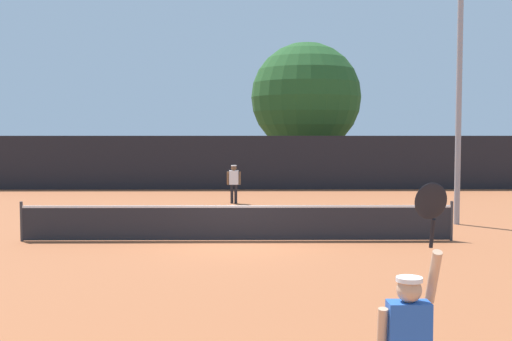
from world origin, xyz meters
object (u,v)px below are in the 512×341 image
Objects in this scene: player_serving at (409,337)px; large_tree at (306,98)px; player_receiving at (234,180)px; light_pole at (460,55)px; tennis_ball at (266,229)px; parked_car_near at (276,168)px.

player_serving is 32.24m from large_tree.
light_pole is (7.25, -6.00, 4.39)m from player_receiving.
large_tree is at bearing -108.99° from player_receiving.
parked_car_near reaches higher than tennis_ball.
player_serving is 13.34m from tennis_ball.
large_tree reaches higher than player_serving.
tennis_ball is (-0.97, 13.26, -1.04)m from player_serving.
large_tree is at bearing 86.67° from player_serving.
player_serving is 1.56× the size of player_receiving.
light_pole is 17.84m from large_tree.
light_pole is 1.16× the size of large_tree.
large_tree is (1.86, 31.95, 3.90)m from player_serving.
large_tree is (-3.28, 17.53, -0.37)m from light_pole.
player_serving is at bearing -109.61° from light_pole.
player_serving reaches higher than tennis_ball.
large_tree reaches higher than tennis_ball.
light_pole reaches higher than large_tree.
player_receiving is at bearing 140.39° from light_pole.
light_pole reaches higher than tennis_ball.
light_pole is at bearing 70.39° from player_serving.
player_receiving is (-2.11, 20.42, -0.12)m from player_serving.
tennis_ball is at bearing 99.07° from player_receiving.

